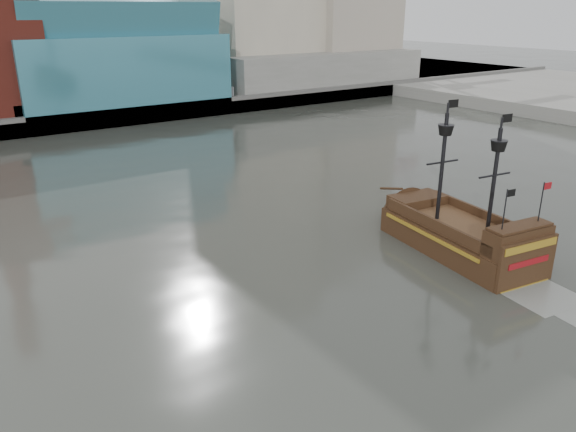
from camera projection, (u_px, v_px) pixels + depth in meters
ground at (414, 355)px, 27.06m from camera, size 400.00×400.00×0.00m
promenade_far at (21, 98)px, 97.49m from camera, size 220.00×60.00×2.00m
seawall at (66, 123)px, 74.69m from camera, size 220.00×1.00×2.60m
crane_b at (392, 8)px, 139.58m from camera, size 19.10×4.00×26.25m
pirate_ship at (461, 239)px, 38.06m from camera, size 6.31×15.06×10.93m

